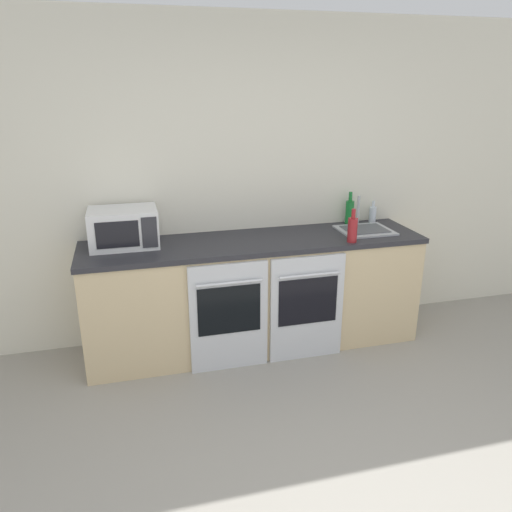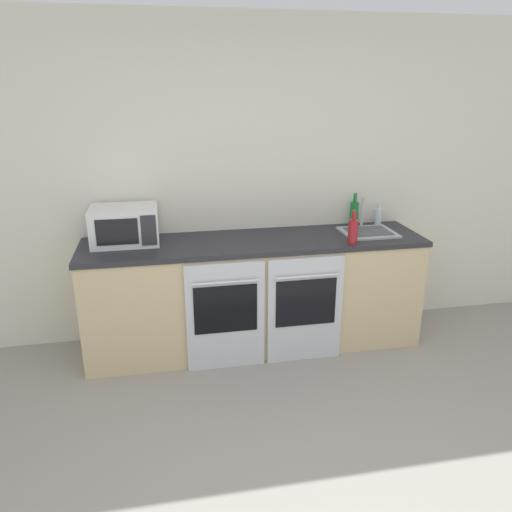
{
  "view_description": "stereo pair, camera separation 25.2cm",
  "coord_description": "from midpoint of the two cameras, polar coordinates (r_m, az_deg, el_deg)",
  "views": [
    {
      "loc": [
        -0.95,
        -1.63,
        2.08
      ],
      "look_at": [
        0.01,
        2.0,
        0.77
      ],
      "focal_mm": 35.0,
      "sensor_mm": 36.0,
      "label": 1
    },
    {
      "loc": [
        -0.7,
        -1.68,
        2.08
      ],
      "look_at": [
        0.01,
        2.0,
        0.77
      ],
      "focal_mm": 35.0,
      "sensor_mm": 36.0,
      "label": 2
    }
  ],
  "objects": [
    {
      "name": "counter_back",
      "position": [
        4.08,
        1.6,
        -4.25
      ],
      "size": [
        2.7,
        0.66,
        0.91
      ],
      "color": "#D1B789",
      "rests_on": "ground_plane"
    },
    {
      "name": "oven_left",
      "position": [
        3.75,
        -1.57,
        -6.88
      ],
      "size": [
        0.59,
        0.06,
        0.85
      ],
      "color": "silver",
      "rests_on": "ground_plane"
    },
    {
      "name": "bottle_clear",
      "position": [
        4.51,
        15.36,
        4.44
      ],
      "size": [
        0.06,
        0.06,
        0.19
      ],
      "color": "silver",
      "rests_on": "counter_back"
    },
    {
      "name": "microwave",
      "position": [
        3.9,
        -13.0,
        3.44
      ],
      "size": [
        0.5,
        0.37,
        0.29
      ],
      "color": "silver",
      "rests_on": "counter_back"
    },
    {
      "name": "bottle_red",
      "position": [
        3.89,
        12.85,
        2.8
      ],
      "size": [
        0.08,
        0.08,
        0.26
      ],
      "color": "maroon",
      "rests_on": "counter_back"
    },
    {
      "name": "oven_right",
      "position": [
        3.88,
        7.5,
        -6.06
      ],
      "size": [
        0.59,
        0.06,
        0.85
      ],
      "color": "silver",
      "rests_on": "ground_plane"
    },
    {
      "name": "wall_back",
      "position": [
        4.16,
        0.67,
        8.38
      ],
      "size": [
        10.0,
        0.06,
        2.6
      ],
      "color": "silver",
      "rests_on": "ground_plane"
    },
    {
      "name": "sink",
      "position": [
        4.23,
        14.34,
        2.75
      ],
      "size": [
        0.43,
        0.37,
        0.27
      ],
      "color": "#A8AAAF",
      "rests_on": "counter_back"
    },
    {
      "name": "bottle_green",
      "position": [
        4.39,
        12.78,
        4.78
      ],
      "size": [
        0.07,
        0.07,
        0.28
      ],
      "color": "#19722D",
      "rests_on": "counter_back"
    }
  ]
}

